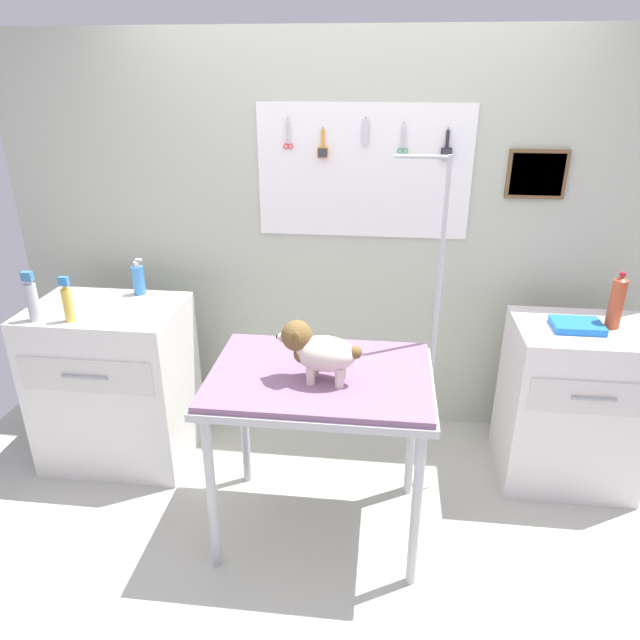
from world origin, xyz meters
The scene contains 12 objects.
ground centered at (0.00, 0.00, -0.02)m, with size 4.40×4.00×0.04m, color #B5B4A7.
rear_wall_panel centered at (0.01, 1.28, 1.16)m, with size 4.00×0.11×2.30m.
grooming_table centered at (-0.03, 0.24, 0.78)m, with size 1.00×0.72×0.87m.
grooming_arm centered at (0.48, 0.62, 0.82)m, with size 0.30×0.11×1.75m.
dog centered at (-0.03, 0.17, 1.01)m, with size 0.37×0.19×0.27m.
counter_left centered at (-1.24, 0.69, 0.47)m, with size 0.80×0.58×0.93m.
cabinet_right centered at (1.25, 0.79, 0.45)m, with size 0.68×0.54×0.90m.
spray_bottle_tall centered at (-1.32, 0.50, 1.03)m, with size 0.05×0.05×0.23m.
detangler_spray centered at (-1.50, 0.49, 1.04)m, with size 0.06×0.06×0.26m.
shampoo_bottle centered at (-1.12, 0.90, 1.02)m, with size 0.07×0.06×0.21m.
soda_bottle centered at (1.38, 0.81, 1.04)m, with size 0.07×0.07×0.29m.
supply_tray centered at (1.20, 0.77, 0.92)m, with size 0.24×0.18×0.04m.
Camera 1 is at (0.23, -1.98, 2.09)m, focal length 32.35 mm.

